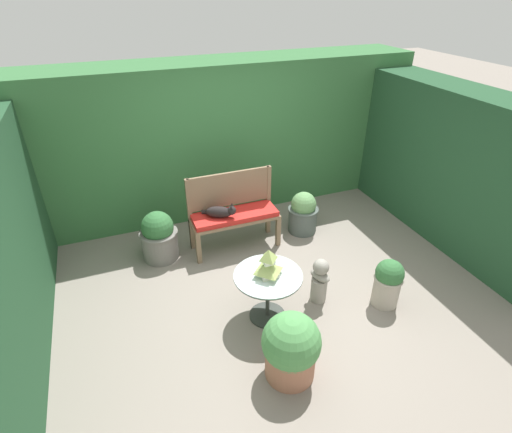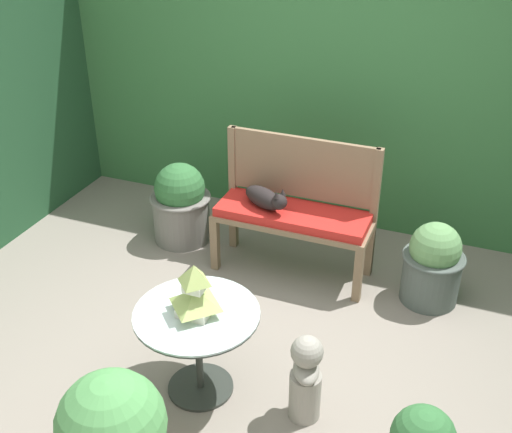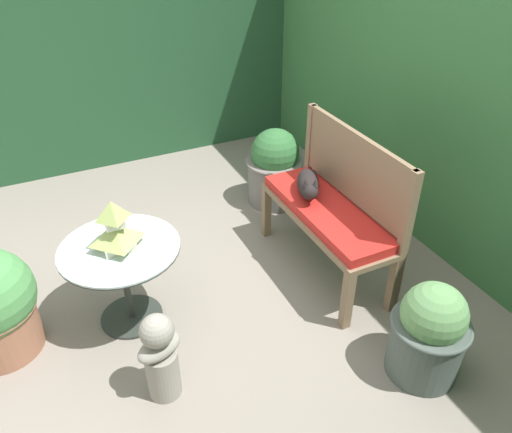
% 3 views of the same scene
% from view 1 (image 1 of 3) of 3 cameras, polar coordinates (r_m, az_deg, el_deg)
% --- Properties ---
extents(ground, '(30.00, 30.00, 0.00)m').
position_cam_1_polar(ground, '(5.01, 2.31, -10.04)').
color(ground, gray).
extents(foliage_hedge_back, '(6.40, 0.93, 2.28)m').
position_cam_1_polar(foliage_hedge_back, '(6.38, -6.01, 11.22)').
color(foliage_hedge_back, '#38703D').
rests_on(foliage_hedge_back, ground).
extents(foliage_hedge_right, '(0.70, 3.50, 2.08)m').
position_cam_1_polar(foliage_hedge_right, '(6.11, 27.46, 5.82)').
color(foliage_hedge_right, '#234C2D').
rests_on(foliage_hedge_right, ground).
extents(garden_bench, '(1.20, 0.43, 0.55)m').
position_cam_1_polar(garden_bench, '(5.45, -3.03, -0.24)').
color(garden_bench, '#7F664C').
rests_on(garden_bench, ground).
extents(bench_backrest, '(1.20, 0.06, 1.06)m').
position_cam_1_polar(bench_backrest, '(5.47, -3.76, 3.29)').
color(bench_backrest, '#7F664C').
rests_on(bench_backrest, ground).
extents(cat, '(0.42, 0.34, 0.21)m').
position_cam_1_polar(cat, '(5.29, -5.10, 0.70)').
color(cat, black).
rests_on(cat, garden_bench).
extents(patio_table, '(0.74, 0.74, 0.59)m').
position_cam_1_polar(patio_table, '(4.34, 1.72, -9.61)').
color(patio_table, '#2D332D').
rests_on(patio_table, ground).
extents(pagoda_birdhouse, '(0.25, 0.25, 0.33)m').
position_cam_1_polar(pagoda_birdhouse, '(4.17, 1.78, -6.89)').
color(pagoda_birdhouse, silver).
rests_on(pagoda_birdhouse, patio_table).
extents(garden_bust, '(0.23, 0.30, 0.58)m').
position_cam_1_polar(garden_bust, '(4.71, 9.08, -8.96)').
color(garden_bust, gray).
rests_on(garden_bust, ground).
extents(potted_plant_bench_right, '(0.56, 0.56, 0.71)m').
position_cam_1_polar(potted_plant_bench_right, '(3.89, 5.01, -18.17)').
color(potted_plant_bench_right, '#9E664C').
rests_on(potted_plant_bench_right, ground).
extents(potted_plant_path_edge, '(0.45, 0.45, 0.63)m').
position_cam_1_polar(potted_plant_path_edge, '(5.91, 6.73, 0.51)').
color(potted_plant_path_edge, '#4C5651').
rests_on(potted_plant_path_edge, ground).
extents(potted_plant_table_near, '(0.51, 0.51, 0.69)m').
position_cam_1_polar(potted_plant_table_near, '(5.45, -13.71, -2.80)').
color(potted_plant_table_near, slate).
rests_on(potted_plant_table_near, ground).
extents(potted_plant_bench_left, '(0.34, 0.34, 0.60)m').
position_cam_1_polar(potted_plant_bench_left, '(4.83, 18.32, -8.86)').
color(potted_plant_bench_left, '#ADA393').
rests_on(potted_plant_bench_left, ground).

